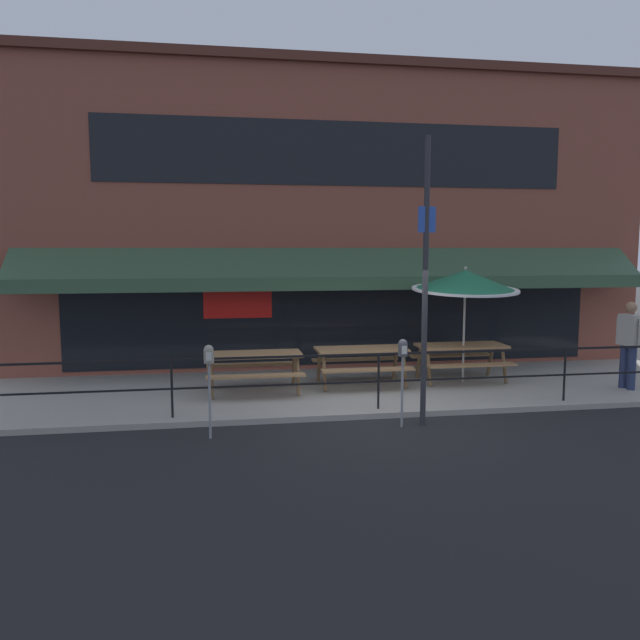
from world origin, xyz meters
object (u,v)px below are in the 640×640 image
at_px(parking_meter_near, 209,363).
at_px(picnic_table_left, 254,361).
at_px(picnic_table_right, 461,352).
at_px(patio_umbrella_right, 465,281).
at_px(picnic_table_centre, 361,356).
at_px(parking_meter_far, 403,356).
at_px(pedestrian_walking, 629,340).
at_px(street_sign_pole, 425,280).

bearing_deg(parking_meter_near, picnic_table_left, 71.86).
bearing_deg(picnic_table_right, patio_umbrella_right, -90.00).
distance_m(patio_umbrella_right, parking_meter_near, 5.85).
bearing_deg(picnic_table_left, picnic_table_centre, 6.39).
xyz_separation_m(parking_meter_near, parking_meter_far, (3.01, 0.10, 0.00)).
distance_m(picnic_table_left, pedestrian_walking, 7.29).
height_order(pedestrian_walking, parking_meter_near, pedestrian_walking).
relative_size(parking_meter_far, street_sign_pole, 0.31).
relative_size(picnic_table_right, parking_meter_far, 1.27).
bearing_deg(parking_meter_near, patio_umbrella_right, 27.88).
xyz_separation_m(parking_meter_far, street_sign_pole, (0.37, 0.06, 1.19)).
height_order(picnic_table_left, parking_meter_far, parking_meter_far).
bearing_deg(parking_meter_near, picnic_table_centre, 42.45).
relative_size(pedestrian_walking, street_sign_pole, 0.37).
bearing_deg(street_sign_pole, picnic_table_centre, 99.63).
bearing_deg(pedestrian_walking, street_sign_pole, -162.86).
bearing_deg(picnic_table_right, parking_meter_near, -151.08).
bearing_deg(picnic_table_right, street_sign_pole, -122.89).
xyz_separation_m(patio_umbrella_right, parking_meter_far, (-2.08, -2.59, -1.03)).
distance_m(picnic_table_centre, parking_meter_far, 2.63).
distance_m(patio_umbrella_right, parking_meter_far, 3.48).
height_order(picnic_table_left, street_sign_pole, street_sign_pole).
xyz_separation_m(patio_umbrella_right, pedestrian_walking, (2.94, -1.09, -1.12)).
relative_size(patio_umbrella_right, pedestrian_walking, 1.39).
height_order(picnic_table_centre, patio_umbrella_right, patio_umbrella_right).
xyz_separation_m(parking_meter_near, street_sign_pole, (3.38, 0.16, 1.19)).
bearing_deg(pedestrian_walking, parking_meter_near, -168.74).
bearing_deg(parking_meter_far, patio_umbrella_right, 51.24).
bearing_deg(pedestrian_walking, parking_meter_far, -163.39).
relative_size(picnic_table_left, parking_meter_far, 1.27).
distance_m(pedestrian_walking, street_sign_pole, 5.04).
bearing_deg(parking_meter_near, street_sign_pole, 2.76).
bearing_deg(parking_meter_far, picnic_table_centre, 91.35).
bearing_deg(picnic_table_right, picnic_table_centre, -176.92).
height_order(pedestrian_walking, parking_meter_far, pedestrian_walking).
height_order(picnic_table_left, patio_umbrella_right, patio_umbrella_right).
bearing_deg(parking_meter_near, pedestrian_walking, 11.26).
bearing_deg(picnic_table_centre, street_sign_pole, -80.37).
bearing_deg(street_sign_pole, pedestrian_walking, 17.14).
relative_size(patio_umbrella_right, parking_meter_far, 1.67).
bearing_deg(picnic_table_left, street_sign_pole, -41.72).
bearing_deg(picnic_table_centre, parking_meter_far, -88.65).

